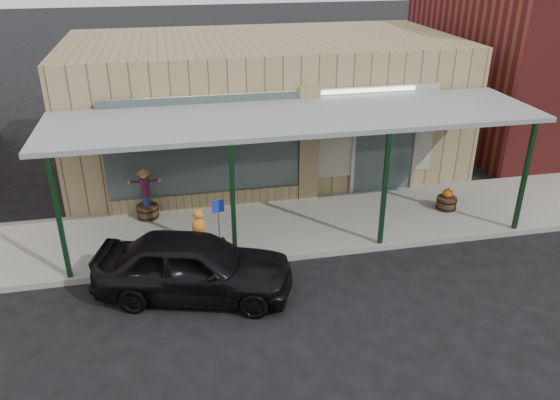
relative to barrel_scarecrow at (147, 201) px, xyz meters
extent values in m
plane|color=black|center=(3.82, -4.70, -0.64)|extent=(120.00, 120.00, 0.00)
cube|color=gray|center=(3.82, -1.10, -0.56)|extent=(40.00, 3.20, 0.15)
cube|color=#9E8A61|center=(3.82, 3.50, 1.46)|extent=(12.00, 6.00, 4.20)
cube|color=#485858|center=(1.62, 0.35, 1.26)|extent=(5.20, 0.06, 2.80)
cube|color=#485858|center=(6.82, 0.48, 0.86)|extent=(1.80, 0.06, 2.80)
cube|color=#9E8A61|center=(4.52, 0.40, 1.06)|extent=(0.55, 0.30, 3.40)
cube|color=#9E8A61|center=(1.62, 0.40, -0.29)|extent=(5.20, 0.30, 0.50)
cube|color=#ABA698|center=(3.82, 0.47, 1.36)|extent=(9.00, 0.02, 2.60)
cube|color=white|center=(3.82, 0.44, 2.56)|extent=(7.50, 0.03, 0.10)
cube|color=gray|center=(3.82, -1.10, 2.41)|extent=(12.00, 3.00, 0.12)
cube|color=black|center=(-1.68, -2.55, 0.91)|extent=(0.10, 0.10, 2.95)
cube|color=black|center=(2.02, -2.55, 0.91)|extent=(0.10, 0.10, 2.95)
cube|color=black|center=(5.62, -2.55, 0.91)|extent=(0.10, 0.10, 2.95)
cube|color=black|center=(9.32, -2.55, 0.91)|extent=(0.10, 0.10, 2.95)
cylinder|color=#4E301F|center=(0.00, 0.00, -0.30)|extent=(0.62, 0.62, 0.37)
cylinder|color=navy|center=(0.00, 0.00, 0.02)|extent=(0.23, 0.23, 0.28)
cylinder|color=maroon|center=(0.00, 0.00, 0.42)|extent=(0.25, 0.25, 0.51)
sphere|color=tan|center=(0.00, 0.00, 0.77)|extent=(0.20, 0.20, 0.20)
cone|color=tan|center=(0.00, 0.00, 0.89)|extent=(0.33, 0.33, 0.13)
cylinder|color=#4E301F|center=(8.11, -1.15, -0.31)|extent=(0.70, 0.70, 0.36)
ellipsoid|color=orange|center=(8.11, -1.15, -0.01)|extent=(0.29, 0.29, 0.23)
cylinder|color=#4C471E|center=(8.11, -1.15, 0.12)|extent=(0.04, 0.04, 0.05)
cylinder|color=gray|center=(1.70, -2.30, 0.08)|extent=(0.04, 0.04, 1.13)
cube|color=#1B37CC|center=(1.70, -2.30, 0.79)|extent=(0.29, 0.08, 0.29)
imported|color=black|center=(1.02, -3.57, 0.07)|extent=(4.47, 2.76, 1.42)
ellipsoid|color=orange|center=(1.22, -2.68, 0.53)|extent=(0.31, 0.26, 0.40)
sphere|color=orange|center=(1.22, -2.64, 0.81)|extent=(0.23, 0.23, 0.23)
cylinder|color=#1A7825|center=(1.22, -2.68, 0.69)|extent=(0.15, 0.15, 0.02)
camera|label=1|loc=(0.79, -13.51, 6.28)|focal=35.00mm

